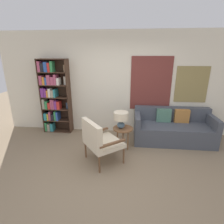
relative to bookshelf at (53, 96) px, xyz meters
name	(u,v)px	position (x,y,z in m)	size (l,w,h in m)	color
ground_plane	(110,176)	(1.78, -1.84, -1.04)	(14.00, 14.00, 0.00)	#847056
wall_back	(120,84)	(1.82, 0.19, 0.31)	(6.40, 0.08, 2.70)	silver
bookshelf	(53,96)	(0.00, 0.00, 0.00)	(0.78, 0.30, 2.01)	#422B1E
armchair	(99,139)	(1.50, -1.41, -0.52)	(0.93, 0.94, 0.91)	brown
couch	(172,129)	(3.20, -0.26, -0.73)	(1.92, 0.85, 0.81)	#474C56
side_table	(123,131)	(1.96, -0.81, -0.59)	(0.46, 0.46, 0.52)	brown
table_lamp	(121,118)	(1.91, -0.81, -0.27)	(0.33, 0.33, 0.38)	slate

